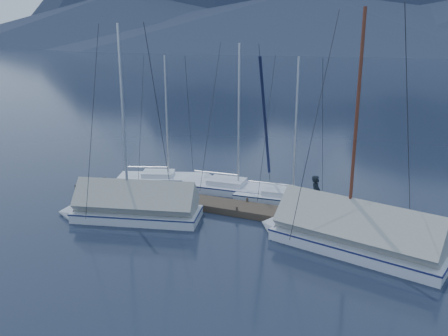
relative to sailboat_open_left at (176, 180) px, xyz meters
The scene contains 9 objects.
ground 6.74m from the sailboat_open_left, 47.97° to the right, with size 1000.00×1000.00×0.00m, color black.
dock 5.42m from the sailboat_open_left, 33.66° to the right, with size 18.00×1.50×0.54m.
mooring_posts 5.01m from the sailboat_open_left, 36.83° to the right, with size 15.12×1.52×0.35m.
sailboat_open_left is the anchor object (origin of this frame).
sailboat_open_mid 4.66m from the sailboat_open_left, ahead, with size 6.93×2.93×9.02m.
sailboat_open_right 7.92m from the sailboat_open_left, ahead, with size 6.44×2.71×8.36m.
sailboat_covered_near 11.98m from the sailboat_open_left, 24.65° to the right, with size 8.58×4.24×10.70m.
sailboat_covered_far 6.08m from the sailboat_open_left, 83.92° to the right, with size 7.45×3.93×10.02m.
person 9.51m from the sailboat_open_left, 15.70° to the right, with size 0.69×0.45×1.89m, color black.
Camera 1 is at (9.19, -18.79, 8.68)m, focal length 38.00 mm.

